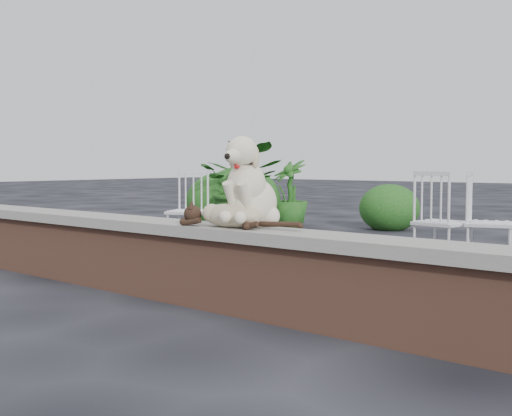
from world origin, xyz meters
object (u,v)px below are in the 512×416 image
Objects in this scene: chair_e at (490,222)px; potted_plant_a at (244,187)px; dog at (253,181)px; chair_c at (442,221)px; cat at (229,214)px; chair_a at (188,210)px; potted_plant_b at (289,194)px.

potted_plant_a is (-3.97, 1.11, 0.19)m from chair_e.
dog is 0.67× the size of chair_c.
chair_e is 4.12m from potted_plant_a.
chair_e is at bearing 67.58° from dog.
cat is at bearing -124.58° from dog.
chair_a is 2.79m from potted_plant_b.
cat is 2.85m from chair_e.
chair_e is at bearing 66.86° from cat.
chair_a is at bearing -68.23° from potted_plant_a.
potted_plant_a is at bearing 124.73° from dog.
potted_plant_a reaches higher than chair_a.
cat is at bearing -50.60° from potted_plant_a.
potted_plant_a reaches higher than potted_plant_b.
chair_c is at bearing 102.55° from chair_e.
dog is 5.48m from potted_plant_b.
dog reaches higher than chair_a.
cat is 1.00× the size of potted_plant_b.
chair_c is at bearing -32.53° from potted_plant_b.
potted_plant_a is at bearing 86.93° from chair_a.
potted_plant_a is at bearing 58.71° from chair_e.
chair_e is 1.00× the size of chair_a.
chair_c reaches higher than cat.
cat is (-0.08, -0.15, -0.22)m from dog.
chair_c and chair_a have the same top height.
chair_a is 0.88× the size of potted_plant_b.
chair_e is at bearing -144.25° from chair_c.
chair_a is 2.03m from potted_plant_a.
chair_e is 0.88× the size of potted_plant_b.
cat is 3.11m from chair_a.
dog is at bearing 89.07° from chair_c.
chair_e is (0.73, 2.58, -0.42)m from dog.
chair_c is at bearing -13.58° from chair_a.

